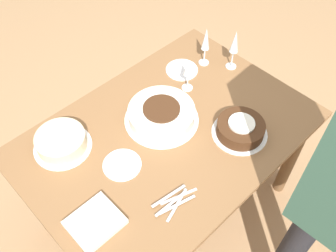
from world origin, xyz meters
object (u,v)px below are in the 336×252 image
at_px(wine_glass_far, 188,69).
at_px(cake_front_chocolate, 240,129).
at_px(cake_center_white, 162,114).
at_px(cake_back_decorated, 61,142).
at_px(wine_glass_extra, 235,43).
at_px(wine_glass_near, 206,41).

bearing_deg(wine_glass_far, cake_front_chocolate, -95.99).
bearing_deg(cake_center_white, cake_front_chocolate, -56.99).
bearing_deg(cake_back_decorated, wine_glass_far, -10.67).
distance_m(cake_front_chocolate, wine_glass_extra, 0.49).
height_order(cake_center_white, cake_back_decorated, cake_center_white).
distance_m(cake_front_chocolate, wine_glass_near, 0.54).
height_order(cake_center_white, wine_glass_near, wine_glass_near).
height_order(cake_back_decorated, wine_glass_near, wine_glass_near).
xyz_separation_m(cake_front_chocolate, wine_glass_far, (0.04, 0.39, 0.10)).
bearing_deg(wine_glass_extra, cake_center_white, -178.44).
relative_size(cake_back_decorated, wine_glass_near, 1.16).
height_order(cake_back_decorated, wine_glass_far, wine_glass_far).
bearing_deg(cake_front_chocolate, cake_center_white, 123.01).
bearing_deg(cake_center_white, cake_back_decorated, 156.07).
bearing_deg(wine_glass_far, wine_glass_near, 19.58).
height_order(cake_front_chocolate, wine_glass_extra, wine_glass_extra).
relative_size(wine_glass_near, wine_glass_extra, 0.98).
bearing_deg(cake_back_decorated, cake_center_white, -23.93).
bearing_deg(wine_glass_near, cake_center_white, -162.89).
xyz_separation_m(cake_back_decorated, wine_glass_extra, (0.99, -0.18, 0.12)).
relative_size(cake_front_chocolate, cake_back_decorated, 0.99).
height_order(wine_glass_near, wine_glass_far, wine_glass_near).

